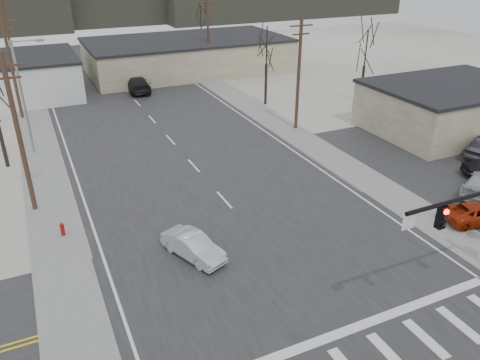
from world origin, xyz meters
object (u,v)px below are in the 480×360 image
object	(u,v)px
fire_hydrant	(62,229)
car_far_a	(138,84)
car_parked_red	(478,213)
car_far_b	(52,60)
sedan_crossing	(193,246)

from	to	relation	value
fire_hydrant	car_far_a	world-z (taller)	car_far_a
car_parked_red	car_far_a	bearing A→B (deg)	29.79
car_far_a	car_far_b	xyz separation A→B (m)	(-7.87, 18.52, -0.08)
sedan_crossing	car_far_a	bearing A→B (deg)	58.69
fire_hydrant	sedan_crossing	xyz separation A→B (m)	(6.20, -5.15, 0.25)
car_far_a	car_far_b	world-z (taller)	car_far_a
fire_hydrant	sedan_crossing	world-z (taller)	sedan_crossing
sedan_crossing	fire_hydrant	bearing A→B (deg)	117.75
fire_hydrant	car_parked_red	bearing A→B (deg)	-21.25
car_far_a	car_far_b	size ratio (longest dim) A/B	1.30
fire_hydrant	sedan_crossing	distance (m)	8.06
car_far_b	car_parked_red	world-z (taller)	car_far_b
car_far_b	car_far_a	bearing A→B (deg)	-67.33
fire_hydrant	car_far_a	xyz separation A→B (m)	(11.40, 28.47, 0.44)
sedan_crossing	car_far_b	bearing A→B (deg)	70.42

